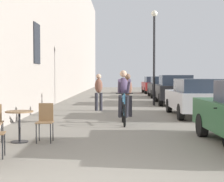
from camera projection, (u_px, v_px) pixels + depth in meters
The scene contains 10 objects.
cafe_table_mid at pixel (19, 120), 8.15m from camera, with size 0.64×0.64×0.72m.
cafe_chair_mid_toward_wall at pixel (45, 119), 8.21m from camera, with size 0.39×0.39×0.89m.
cyclist_on_bicycle at pixel (123, 99), 11.26m from camera, with size 0.52×1.76×1.74m.
pedestrian_near at pixel (128, 92), 13.26m from camera, with size 0.37×0.28×1.62m.
pedestrian_mid at pixel (99, 90), 15.52m from camera, with size 0.38×0.30×1.62m.
street_lamp at pixel (154, 45), 18.26m from camera, with size 0.32×0.32×4.90m.
parked_car_second at pixel (195, 97), 13.32m from camera, with size 1.73×4.02×1.42m.
parked_car_third at pixel (174, 89), 19.23m from camera, with size 2.01×4.49×1.57m.
parked_car_fourth at pixel (162, 86), 25.28m from camera, with size 1.80×4.21×1.50m.
parked_car_fifth at pixel (153, 85), 31.09m from camera, with size 1.81×4.17×1.47m.
Camera 1 is at (0.26, -4.07, 1.53)m, focal length 56.77 mm.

